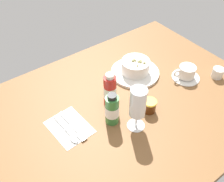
% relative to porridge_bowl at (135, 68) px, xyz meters
% --- Properties ---
extents(ground_plane, '(1.10, 0.84, 0.03)m').
position_rel_porridge_bowl_xyz_m(ground_plane, '(0.14, 0.12, -0.05)').
color(ground_plane, brown).
extents(porridge_bowl, '(0.22, 0.22, 0.08)m').
position_rel_porridge_bowl_xyz_m(porridge_bowl, '(0.00, 0.00, 0.00)').
color(porridge_bowl, silver).
rests_on(porridge_bowl, ground_plane).
extents(cutlery_setting, '(0.14, 0.17, 0.01)m').
position_rel_porridge_bowl_xyz_m(cutlery_setting, '(0.39, 0.10, -0.03)').
color(cutlery_setting, silver).
rests_on(cutlery_setting, ground_plane).
extents(coffee_cup, '(0.12, 0.12, 0.06)m').
position_rel_porridge_bowl_xyz_m(coffee_cup, '(-0.16, 0.16, -0.00)').
color(coffee_cup, silver).
rests_on(coffee_cup, ground_plane).
extents(creamer_jug, '(0.05, 0.06, 0.05)m').
position_rel_porridge_bowl_xyz_m(creamer_jug, '(-0.28, 0.24, -0.01)').
color(creamer_jug, silver).
rests_on(creamer_jug, ground_plane).
extents(wine_glass, '(0.07, 0.07, 0.18)m').
position_rel_porridge_bowl_xyz_m(wine_glass, '(0.19, 0.23, 0.08)').
color(wine_glass, white).
rests_on(wine_glass, ground_plane).
extents(jam_jar, '(0.05, 0.05, 0.05)m').
position_rel_porridge_bowl_xyz_m(jam_jar, '(0.10, 0.21, -0.01)').
color(jam_jar, '#4F230B').
rests_on(jam_jar, ground_plane).
extents(sauce_bottle_red, '(0.05, 0.05, 0.15)m').
position_rel_porridge_bowl_xyz_m(sauce_bottle_red, '(0.20, 0.08, 0.04)').
color(sauce_bottle_red, '#B21E19').
rests_on(sauce_bottle_red, ground_plane).
extents(sauce_bottle_green, '(0.05, 0.05, 0.14)m').
position_rel_porridge_bowl_xyz_m(sauce_bottle_green, '(0.25, 0.16, 0.03)').
color(sauce_bottle_green, '#337233').
rests_on(sauce_bottle_green, ground_plane).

